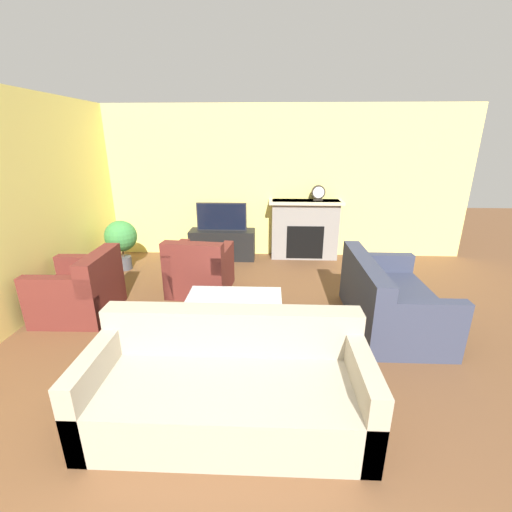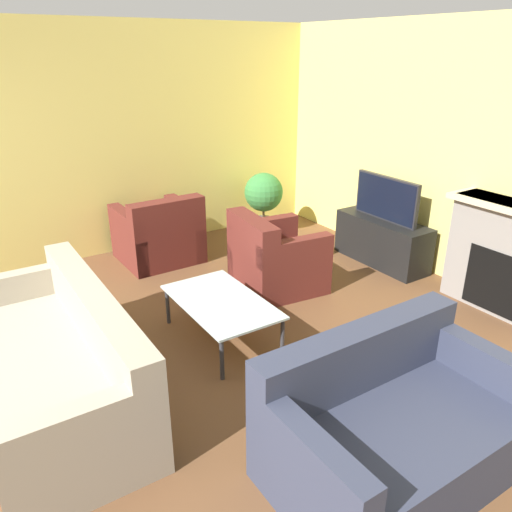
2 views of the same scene
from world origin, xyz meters
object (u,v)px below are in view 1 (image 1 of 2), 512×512
Objects in this scene: potted_plant at (121,238)px; mantel_clock at (318,193)px; couch_sectional at (229,388)px; armchair_by_window at (81,292)px; tv at (222,217)px; coffee_table at (234,301)px; couch_loveseat at (388,302)px; armchair_accent at (200,272)px.

potted_plant is 3.48m from mantel_clock.
potted_plant reaches higher than couch_sectional.
couch_sectional is 2.63m from armchair_by_window.
tv is 2.52m from coffee_table.
couch_loveseat is 1.39× the size of coffee_table.
mantel_clock is (-0.57, 2.41, 0.93)m from couch_loveseat.
tv is 1.54m from armchair_accent.
couch_sectional is at bearing 112.49° from armchair_accent.
armchair_accent is (-2.43, 0.84, 0.01)m from couch_loveseat.
coffee_table is (0.60, -0.98, 0.05)m from armchair_accent.
couch_loveseat reaches higher than coffee_table.
armchair_accent is 1.15m from coffee_table.
potted_plant is at bearing -23.63° from armchair_accent.
couch_loveseat is at bearing -23.25° from potted_plant.
tv is at bearing -176.00° from mantel_clock.
armchair_by_window is at bearing -144.40° from mantel_clock.
coffee_table is 1.31× the size of potted_plant.
couch_loveseat is at bearing 166.99° from armchair_accent.
armchair_accent is at bearing -95.37° from tv.
coffee_table is 2.98m from mantel_clock.
mantel_clock reaches higher than couch_loveseat.
mantel_clock is at bearing -133.76° from armchair_accent.
couch_sectional is at bearing -81.59° from tv.
armchair_accent is 1.08× the size of potted_plant.
armchair_by_window is at bearing 172.87° from coffee_table.
couch_loveseat is at bearing 87.54° from armchair_by_window.
potted_plant is at bearing -176.76° from armchair_by_window.
armchair_by_window is at bearing -124.47° from tv.
coffee_table is (-1.83, -0.15, 0.06)m from couch_loveseat.
armchair_by_window is at bearing 141.66° from couch_sectional.
couch_sectional and armchair_accent have the same top height.
potted_plant is (-3.91, 1.68, 0.25)m from couch_loveseat.
couch_sectional and armchair_by_window have the same top height.
couch_sectional is 1.39m from coffee_table.
couch_loveseat is at bearing 41.63° from couch_sectional.
couch_loveseat is 3.79m from armchair_by_window.
mantel_clock reaches higher than potted_plant.
couch_sectional is (0.56, -3.82, -0.51)m from tv.
couch_loveseat is 1.69× the size of armchair_accent.
potted_plant is at bearing 124.18° from couch_sectional.
armchair_by_window is at bearing -85.81° from potted_plant.
tv is at bearing 98.41° from couch_sectional.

